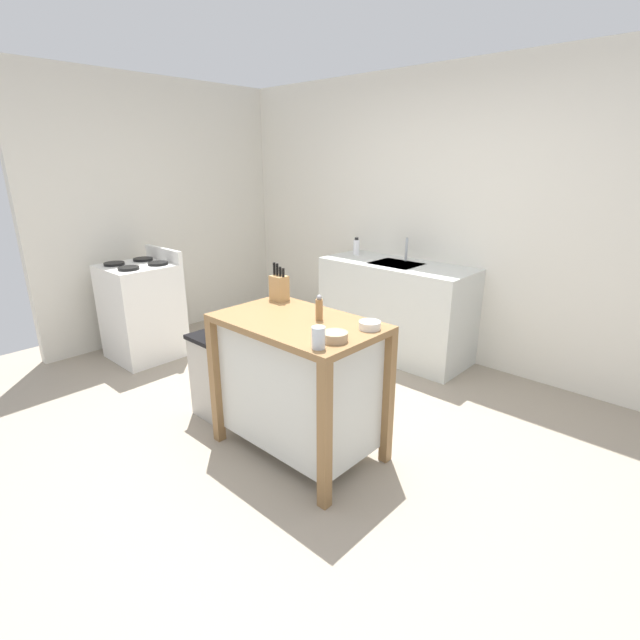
{
  "coord_description": "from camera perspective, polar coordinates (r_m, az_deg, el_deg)",
  "views": [
    {
      "loc": [
        2.0,
        -1.81,
        1.8
      ],
      "look_at": [
        0.09,
        0.25,
        0.85
      ],
      "focal_mm": 26.36,
      "sensor_mm": 36.0,
      "label": 1
    }
  ],
  "objects": [
    {
      "name": "trash_bin",
      "position": [
        3.52,
        -12.34,
        -6.66
      ],
      "size": [
        0.36,
        0.28,
        0.63
      ],
      "color": "#B7B2A8",
      "rests_on": "ground"
    },
    {
      "name": "stove",
      "position": [
        4.75,
        -20.76,
        1.06
      ],
      "size": [
        0.6,
        0.6,
        1.02
      ],
      "color": "white",
      "rests_on": "ground"
    },
    {
      "name": "pepper_grinder",
      "position": [
        2.79,
        -0.1,
        1.43
      ],
      "size": [
        0.04,
        0.04,
        0.16
      ],
      "color": "#9E7042",
      "rests_on": "kitchen_island"
    },
    {
      "name": "knife_block",
      "position": [
        3.2,
        -4.98,
        4.0
      ],
      "size": [
        0.11,
        0.09,
        0.25
      ],
      "color": "tan",
      "rests_on": "kitchen_island"
    },
    {
      "name": "bowl_stoneware_deep",
      "position": [
        2.48,
        1.82,
        -2.0
      ],
      "size": [
        0.14,
        0.14,
        0.05
      ],
      "color": "tan",
      "rests_on": "kitchen_island"
    },
    {
      "name": "ground_plane",
      "position": [
        3.24,
        -4.37,
        -15.07
      ],
      "size": [
        6.32,
        6.32,
        0.0
      ],
      "primitive_type": "plane",
      "color": "gray",
      "rests_on": "ground"
    },
    {
      "name": "sink_faucet",
      "position": [
        4.56,
        10.44,
        8.42
      ],
      "size": [
        0.02,
        0.02,
        0.22
      ],
      "color": "#B7BCC1",
      "rests_on": "sink_counter"
    },
    {
      "name": "drinking_cup",
      "position": [
        2.37,
        -0.19,
        -2.16
      ],
      "size": [
        0.07,
        0.07,
        0.11
      ],
      "color": "silver",
      "rests_on": "kitchen_island"
    },
    {
      "name": "kitchen_island",
      "position": [
        2.96,
        -2.65,
        -7.27
      ],
      "size": [
        1.02,
        0.63,
        0.9
      ],
      "color": "olive",
      "rests_on": "ground"
    },
    {
      "name": "sink_counter",
      "position": [
        4.57,
        9.09,
        1.34
      ],
      "size": [
        1.45,
        0.6,
        0.9
      ],
      "color": "silver",
      "rests_on": "ground"
    },
    {
      "name": "wall_left",
      "position": [
        5.36,
        -18.39,
        12.45
      ],
      "size": [
        0.1,
        2.79,
        2.6
      ],
      "primitive_type": "cube",
      "color": "silver",
      "rests_on": "ground"
    },
    {
      "name": "wall_back",
      "position": [
        4.5,
        16.46,
        11.6
      ],
      "size": [
        5.32,
        0.1,
        2.6
      ],
      "primitive_type": "cube",
      "color": "silver",
      "rests_on": "ground"
    },
    {
      "name": "bottle_dish_soap",
      "position": [
        4.81,
        4.44,
        8.84
      ],
      "size": [
        0.06,
        0.06,
        0.18
      ],
      "color": "white",
      "rests_on": "sink_counter"
    },
    {
      "name": "bowl_ceramic_wide",
      "position": [
        2.67,
        6.05,
        -0.6
      ],
      "size": [
        0.12,
        0.12,
        0.04
      ],
      "color": "silver",
      "rests_on": "kitchen_island"
    }
  ]
}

